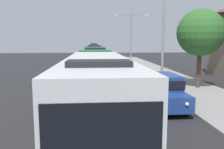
% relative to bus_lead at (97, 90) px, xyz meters
% --- Properties ---
extents(bus_lead, '(2.58, 10.92, 3.21)m').
position_rel_bus_lead_xyz_m(bus_lead, '(0.00, 0.00, 0.00)').
color(bus_lead, silver).
rests_on(bus_lead, ground_plane).
extents(bus_second_in_line, '(2.58, 10.56, 3.21)m').
position_rel_bus_lead_xyz_m(bus_second_in_line, '(-0.00, 13.57, -0.00)').
color(bus_second_in_line, '#33724C').
rests_on(bus_second_in_line, ground_plane).
extents(bus_middle, '(2.58, 12.12, 3.21)m').
position_rel_bus_lead_xyz_m(bus_middle, '(0.00, 26.45, 0.00)').
color(bus_middle, '#284C8C').
rests_on(bus_middle, ground_plane).
extents(bus_fourth_in_line, '(2.58, 11.42, 3.21)m').
position_rel_bus_lead_xyz_m(bus_fourth_in_line, '(0.00, 40.00, 0.00)').
color(bus_fourth_in_line, '#33724C').
rests_on(bus_fourth_in_line, ground_plane).
extents(bus_rear, '(2.58, 12.16, 3.21)m').
position_rel_bus_lead_xyz_m(bus_rear, '(0.00, 53.68, 0.00)').
color(bus_rear, silver).
rests_on(bus_rear, ground_plane).
extents(bus_tail_end, '(2.58, 11.14, 3.21)m').
position_rel_bus_lead_xyz_m(bus_tail_end, '(0.00, 67.39, 0.00)').
color(bus_tail_end, maroon).
rests_on(bus_tail_end, ground_plane).
extents(white_suv, '(1.86, 4.56, 1.90)m').
position_rel_bus_lead_xyz_m(white_suv, '(3.70, 3.01, -0.66)').
color(white_suv, navy).
rests_on(white_suv, ground_plane).
extents(streetlamp_mid, '(5.42, 0.28, 7.50)m').
position_rel_bus_lead_xyz_m(streetlamp_mid, '(5.40, 8.81, 3.08)').
color(streetlamp_mid, gray).
rests_on(streetlamp_mid, sidewalk).
extents(streetlamp_far, '(5.05, 0.28, 7.67)m').
position_rel_bus_lead_xyz_m(streetlamp_far, '(5.40, 24.86, 3.14)').
color(streetlamp_far, gray).
rests_on(streetlamp_far, sidewalk).
extents(roadside_tree, '(3.58, 3.58, 6.03)m').
position_rel_bus_lead_xyz_m(roadside_tree, '(8.03, 7.87, 2.69)').
color(roadside_tree, '#4C3823').
rests_on(roadside_tree, sidewalk).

